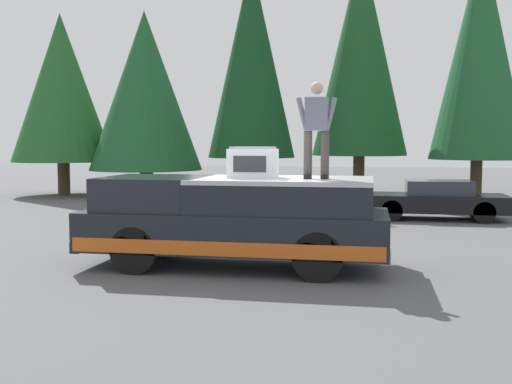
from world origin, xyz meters
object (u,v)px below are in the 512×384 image
object	(u,v)px
compressor_unit	(253,162)
parked_car_maroon	(261,195)
pickup_truck	(235,220)
parked_car_black	(436,200)
person_on_truck_bed	(317,127)

from	to	relation	value
compressor_unit	parked_car_maroon	xyz separation A→B (m)	(8.53, 1.38, -1.35)
pickup_truck	parked_car_black	world-z (taller)	pickup_truck
person_on_truck_bed	pickup_truck	bearing A→B (deg)	87.05
compressor_unit	parked_car_black	distance (m)	8.85
parked_car_maroon	pickup_truck	bearing A→B (deg)	-173.00
parked_car_black	parked_car_maroon	xyz separation A→B (m)	(0.75, 5.39, 0.00)
parked_car_black	person_on_truck_bed	bearing A→B (deg)	160.02
person_on_truck_bed	parked_car_maroon	distance (m)	9.20
pickup_truck	parked_car_black	size ratio (longest dim) A/B	1.35
compressor_unit	parked_car_black	bearing A→B (deg)	-27.28
pickup_truck	person_on_truck_bed	world-z (taller)	person_on_truck_bed
pickup_truck	parked_car_maroon	world-z (taller)	pickup_truck
parked_car_maroon	parked_car_black	bearing A→B (deg)	-97.94
parked_car_black	compressor_unit	bearing A→B (deg)	152.72
compressor_unit	parked_car_black	size ratio (longest dim) A/B	0.20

